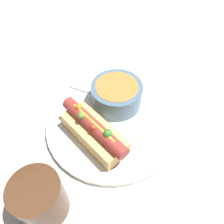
# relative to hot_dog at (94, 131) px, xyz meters

# --- Properties ---
(ground_plane) EXTENTS (4.00, 4.00, 0.00)m
(ground_plane) POSITION_rel_hot_dog_xyz_m (-0.02, 0.05, -0.04)
(ground_plane) COLOR #BCB7AD
(dinner_plate) EXTENTS (0.28, 0.28, 0.01)m
(dinner_plate) POSITION_rel_hot_dog_xyz_m (-0.02, 0.05, -0.03)
(dinner_plate) COLOR white
(dinner_plate) RESTS_ON ground_plane
(hot_dog) EXTENTS (0.16, 0.10, 0.06)m
(hot_dog) POSITION_rel_hot_dog_xyz_m (0.00, 0.00, 0.00)
(hot_dog) COLOR #DBAD60
(hot_dog) RESTS_ON dinner_plate
(soup_bowl) EXTENTS (0.11, 0.11, 0.05)m
(soup_bowl) POSITION_rel_hot_dog_xyz_m (-0.07, 0.08, 0.00)
(soup_bowl) COLOR slate
(soup_bowl) RESTS_ON dinner_plate
(spoon) EXTENTS (0.13, 0.12, 0.01)m
(spoon) POSITION_rel_hot_dog_xyz_m (-0.07, 0.08, -0.02)
(spoon) COLOR #B7B7BC
(spoon) RESTS_ON dinner_plate
(drinking_glass) EXTENTS (0.08, 0.08, 0.09)m
(drinking_glass) POSITION_rel_hot_dog_xyz_m (0.08, -0.12, 0.01)
(drinking_glass) COLOR #4C2D19
(drinking_glass) RESTS_ON ground_plane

